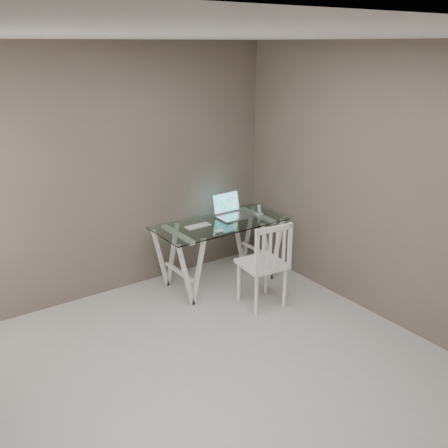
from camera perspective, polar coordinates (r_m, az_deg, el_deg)
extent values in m
plane|color=#B0ADA9|center=(4.24, 0.61, -18.91)|extent=(4.50, 4.50, 0.00)
cube|color=white|center=(3.30, 0.80, 20.61)|extent=(4.00, 4.50, 0.02)
cube|color=#60544C|center=(5.46, -13.28, 5.50)|extent=(4.00, 0.02, 2.70)
cube|color=#60544C|center=(4.94, 19.95, 3.31)|extent=(0.02, 4.50, 2.70)
cube|color=silver|center=(5.66, -0.50, 0.10)|extent=(1.50, 0.70, 0.01)
cube|color=silver|center=(5.53, -5.20, -4.69)|extent=(0.24, 0.62, 0.72)
cube|color=silver|center=(6.10, 3.77, -2.23)|extent=(0.24, 0.62, 0.72)
cube|color=white|center=(5.30, 4.37, -4.55)|extent=(0.48, 0.48, 0.04)
cylinder|color=white|center=(5.18, 3.71, -8.13)|extent=(0.04, 0.04, 0.45)
cylinder|color=white|center=(5.36, 6.94, -7.23)|extent=(0.04, 0.04, 0.45)
cylinder|color=white|center=(5.45, 1.70, -6.61)|extent=(0.04, 0.04, 0.45)
cylinder|color=white|center=(5.62, 4.85, -5.81)|extent=(0.04, 0.04, 0.45)
cube|color=white|center=(5.04, 5.70, -2.85)|extent=(0.44, 0.08, 0.49)
cube|color=silver|center=(5.83, 1.12, 0.85)|extent=(0.38, 0.27, 0.02)
cube|color=#19D899|center=(5.91, 0.21, 2.49)|extent=(0.38, 0.07, 0.25)
cube|color=silver|center=(5.54, -3.02, -0.25)|extent=(0.31, 0.13, 0.01)
ellipsoid|color=white|center=(5.37, -0.53, -0.76)|extent=(0.11, 0.06, 0.03)
cube|color=white|center=(5.95, 4.05, 1.20)|extent=(0.07, 0.07, 0.02)
cube|color=black|center=(5.94, 4.01, 1.78)|extent=(0.05, 0.03, 0.11)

